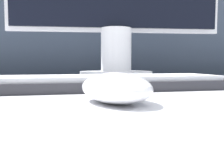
# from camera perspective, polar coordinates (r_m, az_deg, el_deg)

# --- Properties ---
(partition_panel) EXTENTS (5.00, 0.03, 1.42)m
(partition_panel) POSITION_cam_1_polar(r_m,az_deg,el_deg) (1.04, -6.47, -1.65)
(partition_panel) COLOR #333D4C
(partition_panel) RESTS_ON ground_plane
(computer_mouse_near) EXTENTS (0.10, 0.13, 0.03)m
(computer_mouse_near) POSITION_cam_1_polar(r_m,az_deg,el_deg) (0.29, 0.78, -0.84)
(computer_mouse_near) COLOR white
(computer_mouse_near) RESTS_ON desk
(keyboard) EXTENTS (0.41, 0.15, 0.02)m
(keyboard) POSITION_cam_1_polar(r_m,az_deg,el_deg) (0.45, -0.73, 0.30)
(keyboard) COLOR #28282D
(keyboard) RESTS_ON desk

